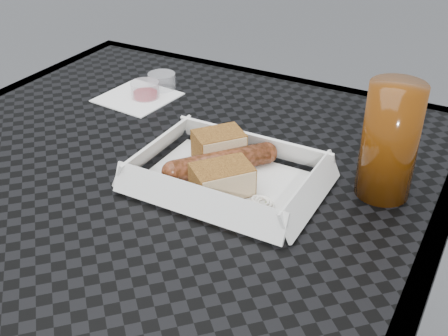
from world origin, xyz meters
name	(u,v)px	position (x,y,z in m)	size (l,w,h in m)	color
patio_table	(157,207)	(0.00, 0.00, 0.67)	(0.80, 0.80, 0.74)	black
food_tray	(228,182)	(0.12, 0.00, 0.75)	(0.22, 0.15, 0.00)	white
bratwurst	(221,162)	(0.10, 0.02, 0.76)	(0.12, 0.14, 0.03)	brown
bread_near	(219,146)	(0.08, 0.05, 0.77)	(0.07, 0.05, 0.04)	#936024
bread_far	(222,179)	(0.12, -0.02, 0.77)	(0.08, 0.05, 0.04)	#936024
veg_garnish	(265,209)	(0.19, -0.03, 0.75)	(0.03, 0.03, 0.00)	#E44109
napkin	(138,97)	(-0.15, 0.17, 0.75)	(0.12, 0.12, 0.00)	white
condiment_cup_sauce	(145,90)	(-0.14, 0.18, 0.76)	(0.05, 0.05, 0.03)	maroon
condiment_cup_empty	(162,81)	(-0.14, 0.23, 0.76)	(0.05, 0.05, 0.03)	silver
drink_glass	(390,141)	(0.31, 0.08, 0.82)	(0.07, 0.07, 0.15)	#4E2406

